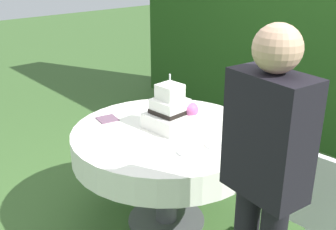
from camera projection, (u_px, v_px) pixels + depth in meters
ground_plane at (166, 220)px, 3.04m from camera, size 20.00×20.00×0.00m
cake_table at (166, 145)px, 2.81m from camera, size 1.27×1.27×0.73m
wedding_cake at (171, 112)px, 2.78m from camera, size 0.30×0.31×0.38m
serving_plate_near at (188, 152)px, 2.47m from camera, size 0.14×0.14×0.01m
serving_plate_far at (178, 111)px, 3.09m from camera, size 0.12×0.12×0.01m
serving_plate_left at (215, 145)px, 2.54m from camera, size 0.12×0.12×0.01m
napkin_stack at (107, 119)px, 2.94m from camera, size 0.15×0.15×0.01m
garden_chair at (321, 207)px, 2.27m from camera, size 0.43×0.43×0.89m
standing_person at (265, 177)px, 1.81m from camera, size 0.38×0.24×1.60m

